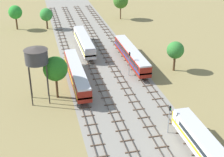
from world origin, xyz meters
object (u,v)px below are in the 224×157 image
diesel_railcar_left_midfar (84,41)px  water_tower (36,56)px  passenger_coach_centre_mid (131,54)px  signal_post_near (169,116)px  diesel_railcar_centre_nearest (209,152)px  passenger_coach_far_left_near (77,73)px  signal_post_nearest (129,61)px

diesel_railcar_left_midfar → water_tower: bearing=-117.1°
passenger_coach_centre_mid → signal_post_near: (-2.48, -30.04, 0.85)m
passenger_coach_centre_mid → water_tower: 27.61m
diesel_railcar_left_midfar → water_tower: size_ratio=1.79×
signal_post_near → passenger_coach_centre_mid: bearing=85.3°
diesel_railcar_centre_nearest → passenger_coach_far_left_near: size_ratio=0.93×
passenger_coach_centre_mid → water_tower: bearing=-149.8°
passenger_coach_centre_mid → diesel_railcar_left_midfar: size_ratio=1.07×
water_tower → signal_post_near: bearing=-38.9°
signal_post_near → passenger_coach_far_left_near: bearing=119.0°
diesel_railcar_left_midfar → signal_post_near: (7.44, -42.34, 0.87)m
passenger_coach_far_left_near → passenger_coach_centre_mid: same height
diesel_railcar_left_midfar → signal_post_near: 43.00m
signal_post_nearest → signal_post_near: (-0.00, -23.60, -0.28)m
water_tower → passenger_coach_far_left_near: bearing=34.8°
diesel_railcar_left_midfar → signal_post_nearest: (7.44, -18.75, 1.15)m
passenger_coach_far_left_near → diesel_railcar_left_midfar: (4.96, 20.01, -0.02)m
water_tower → signal_post_near: 27.19m
passenger_coach_far_left_near → water_tower: water_tower is taller
diesel_railcar_centre_nearest → passenger_coach_far_left_near: 34.89m
passenger_coach_far_left_near → diesel_railcar_left_midfar: size_ratio=1.07×
passenger_coach_centre_mid → diesel_railcar_left_midfar: 15.81m
passenger_coach_far_left_near → signal_post_near: signal_post_near is taller
passenger_coach_centre_mid → water_tower: size_ratio=1.93×
water_tower → signal_post_near: water_tower is taller
passenger_coach_far_left_near → water_tower: size_ratio=1.93×
passenger_coach_far_left_near → passenger_coach_centre_mid: size_ratio=1.00×
water_tower → diesel_railcar_left_midfar: bearing=62.9°
water_tower → passenger_coach_centre_mid: bearing=30.2°
diesel_railcar_centre_nearest → signal_post_nearest: size_ratio=3.44×
signal_post_near → diesel_railcar_left_midfar: bearing=100.0°
diesel_railcar_centre_nearest → water_tower: water_tower is taller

